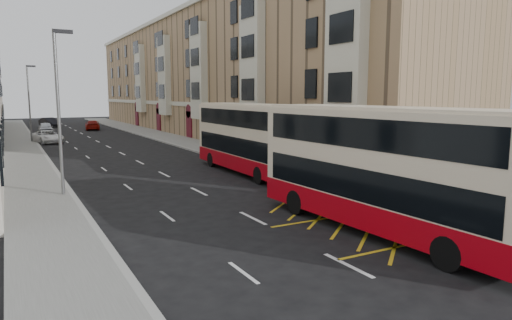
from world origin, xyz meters
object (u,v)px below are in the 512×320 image
bus_shelter (483,166)px  double_decker_front (383,169)px  litter_bin (445,208)px  car_dark (49,122)px  street_lamp_far (29,99)px  car_silver (46,128)px  car_red (92,125)px  white_van (47,137)px  double_decker_rear (249,138)px  pedestrian_far (362,178)px  street_lamp_near (59,103)px

bus_shelter → double_decker_front: double_decker_front is taller
litter_bin → car_dark: 68.41m
street_lamp_far → car_silver: (2.19, 12.05, -3.89)m
car_dark → car_red: 10.77m
bus_shelter → double_decker_front: (-5.08, 0.42, 0.22)m
bus_shelter → white_van: 43.30m
double_decker_rear → litter_bin: 14.24m
pedestrian_far → litter_bin: bearing=95.7°
car_red → pedestrian_far: bearing=103.1°
bus_shelter → double_decker_rear: (-3.35, 14.17, 0.15)m
pedestrian_far → car_dark: pedestrian_far is taller
street_lamp_near → car_dark: size_ratio=1.76×
street_lamp_far → double_decker_front: street_lamp_far is taller
bus_shelter → litter_bin: size_ratio=4.91×
double_decker_rear → car_dark: 54.31m
street_lamp_near → car_dark: bearing=86.2°
litter_bin → car_silver: car_silver is taller
litter_bin → pedestrian_far: size_ratio=0.55×
double_decker_rear → litter_bin: double_decker_rear is taller
street_lamp_far → double_decker_rear: street_lamp_far is taller
bus_shelter → car_red: 58.71m
double_decker_rear → pedestrian_far: 8.98m
street_lamp_near → white_van: size_ratio=1.67×
litter_bin → street_lamp_near: bearing=135.9°
street_lamp_near → double_decker_front: 15.52m
street_lamp_far → white_van: size_ratio=1.67×
bus_shelter → car_dark: bearing=99.2°
double_decker_rear → litter_bin: (1.35, -14.07, -1.69)m
bus_shelter → white_van: size_ratio=0.89×
street_lamp_near → car_red: (8.73, 46.00, -3.94)m
street_lamp_near → pedestrian_far: size_ratio=5.09×
litter_bin → white_van: 42.61m
white_van → car_silver: size_ratio=1.09×
white_van → car_dark: bearing=71.4°
street_lamp_near → street_lamp_far: bearing=90.0°
street_lamp_near → car_dark: street_lamp_near is taller
double_decker_rear → pedestrian_far: size_ratio=7.20×
car_silver → street_lamp_near: bearing=-92.3°
street_lamp_far → car_dark: size_ratio=1.76×
bus_shelter → car_red: bearing=95.8°
bus_shelter → litter_bin: bearing=177.2°
bus_shelter → car_red: bus_shelter is taller
white_van → street_lamp_far: bearing=125.8°
litter_bin → street_lamp_far: bearing=106.7°
pedestrian_far → white_van: (-11.75, 35.70, -0.27)m
bus_shelter → white_van: (-13.28, 41.19, -1.47)m
car_silver → white_van: bearing=-92.7°
street_lamp_far → litter_bin: (12.70, -42.29, -4.04)m
car_dark → bus_shelter: bearing=-100.6°
street_lamp_near → street_lamp_far: size_ratio=1.00×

